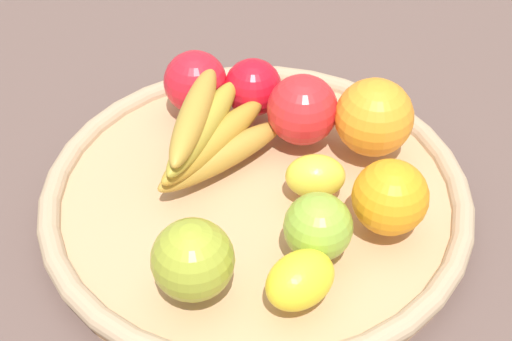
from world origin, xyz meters
TOP-DOWN VIEW (x-y plane):
  - ground_plane at (0.00, 0.00)m, footprint 2.40×2.40m
  - basket at (0.00, 0.00)m, footprint 0.45×0.45m
  - apple_4 at (0.01, 0.14)m, footprint 0.09×0.09m
  - apple_0 at (-0.08, 0.07)m, footprint 0.09×0.09m
  - apple_1 at (-0.02, -0.09)m, footprint 0.11×0.11m
  - apple_3 at (0.04, -0.12)m, footprint 0.08×0.08m
  - banana_bunch at (0.06, -0.02)m, footprint 0.12×0.17m
  - orange_1 at (-0.14, 0.01)m, footprint 0.08×0.08m
  - orange_0 at (-0.10, -0.10)m, footprint 0.12×0.12m
  - lemon_1 at (-0.08, 0.13)m, footprint 0.08×0.08m
  - apple_2 at (0.11, -0.10)m, footprint 0.10×0.10m
  - lemon_0 at (-0.06, -0.01)m, footprint 0.07×0.06m

SIDE VIEW (x-z plane):
  - ground_plane at x=0.00m, z-range 0.00..0.00m
  - basket at x=0.00m, z-range 0.00..0.04m
  - lemon_0 at x=-0.06m, z-range 0.04..0.08m
  - lemon_1 at x=-0.08m, z-range 0.04..0.09m
  - apple_0 at x=-0.08m, z-range 0.04..0.10m
  - apple_3 at x=0.04m, z-range 0.04..0.10m
  - banana_bunch at x=0.06m, z-range 0.04..0.11m
  - apple_2 at x=0.11m, z-range 0.04..0.11m
  - orange_1 at x=-0.14m, z-range 0.04..0.11m
  - apple_4 at x=0.01m, z-range 0.04..0.11m
  - apple_1 at x=-0.02m, z-range 0.04..0.11m
  - orange_0 at x=-0.10m, z-range 0.04..0.12m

